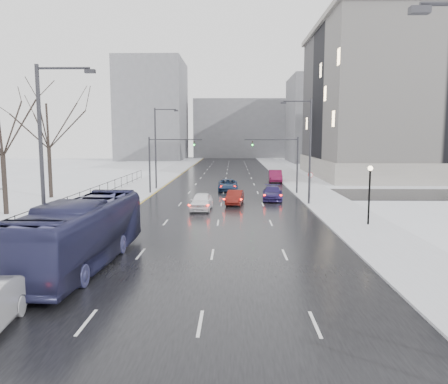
# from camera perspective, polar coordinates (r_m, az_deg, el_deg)

# --- Properties ---
(road) EXTENTS (16.00, 150.00, 0.04)m
(road) POSITION_cam_1_polar(r_m,az_deg,el_deg) (61.85, 0.15, 1.20)
(road) COLOR black
(road) RESTS_ON ground
(cross_road) EXTENTS (130.00, 10.00, 0.04)m
(cross_road) POSITION_cam_1_polar(r_m,az_deg,el_deg) (49.94, -0.10, -0.24)
(cross_road) COLOR black
(cross_road) RESTS_ON ground
(sidewalk_left) EXTENTS (5.00, 150.00, 0.16)m
(sidewalk_left) POSITION_cam_1_polar(r_m,az_deg,el_deg) (62.92, -9.46, 1.26)
(sidewalk_left) COLOR silver
(sidewalk_left) RESTS_ON ground
(sidewalk_right) EXTENTS (5.00, 150.00, 0.16)m
(sidewalk_right) POSITION_cam_1_polar(r_m,az_deg,el_deg) (62.54, 9.82, 1.21)
(sidewalk_right) COLOR silver
(sidewalk_right) RESTS_ON ground
(park_strip) EXTENTS (14.00, 150.00, 0.12)m
(park_strip) POSITION_cam_1_polar(r_m,az_deg,el_deg) (65.35, -17.67, 1.22)
(park_strip) COLOR white
(park_strip) RESTS_ON ground
(tree_park_d) EXTENTS (8.75, 8.75, 12.50)m
(tree_park_d) POSITION_cam_1_polar(r_m,az_deg,el_deg) (40.76, -26.53, -2.73)
(tree_park_d) COLOR black
(tree_park_d) RESTS_ON ground
(tree_park_e) EXTENTS (9.45, 9.45, 13.50)m
(tree_park_e) POSITION_cam_1_polar(r_m,az_deg,el_deg) (49.87, -21.62, -0.79)
(tree_park_e) COLOR black
(tree_park_e) RESTS_ON ground
(iron_fence) EXTENTS (0.06, 70.00, 1.30)m
(iron_fence) POSITION_cam_1_polar(r_m,az_deg,el_deg) (34.98, -22.67, -2.55)
(iron_fence) COLOR black
(iron_fence) RESTS_ON sidewalk_left
(streetlight_r_mid) EXTENTS (2.95, 0.25, 10.00)m
(streetlight_r_mid) POSITION_cam_1_polar(r_m,az_deg,el_deg) (42.10, 10.88, 5.88)
(streetlight_r_mid) COLOR #2D2D33
(streetlight_r_mid) RESTS_ON ground
(streetlight_l_near) EXTENTS (2.95, 0.25, 10.00)m
(streetlight_l_near) POSITION_cam_1_polar(r_m,az_deg,el_deg) (23.45, -22.25, 4.52)
(streetlight_l_near) COLOR #2D2D33
(streetlight_l_near) RESTS_ON ground
(streetlight_l_far) EXTENTS (2.95, 0.25, 10.00)m
(streetlight_l_far) POSITION_cam_1_polar(r_m,az_deg,el_deg) (54.31, -8.70, 6.20)
(streetlight_l_far) COLOR #2D2D33
(streetlight_l_far) RESTS_ON ground
(lamppost_r_mid) EXTENTS (0.36, 0.36, 4.28)m
(lamppost_r_mid) POSITION_cam_1_polar(r_m,az_deg,el_deg) (33.20, 18.48, 0.69)
(lamppost_r_mid) COLOR black
(lamppost_r_mid) RESTS_ON sidewalk_right
(mast_signal_right) EXTENTS (6.10, 0.33, 6.50)m
(mast_signal_right) POSITION_cam_1_polar(r_m,az_deg,el_deg) (49.94, 8.35, 4.39)
(mast_signal_right) COLOR #2D2D33
(mast_signal_right) RESTS_ON ground
(mast_signal_left) EXTENTS (6.10, 0.33, 6.50)m
(mast_signal_left) POSITION_cam_1_polar(r_m,az_deg,el_deg) (50.28, -8.51, 4.40)
(mast_signal_left) COLOR #2D2D33
(mast_signal_left) RESTS_ON ground
(no_uturn_sign) EXTENTS (0.60, 0.06, 2.70)m
(no_uturn_sign) POSITION_cam_1_polar(r_m,az_deg,el_deg) (46.40, 11.22, 1.88)
(no_uturn_sign) COLOR #2D2D33
(no_uturn_sign) RESTS_ON sidewalk_right
(civic_building) EXTENTS (41.00, 31.00, 24.80)m
(civic_building) POSITION_cam_1_polar(r_m,az_deg,el_deg) (81.06, 26.31, 9.81)
(civic_building) COLOR gray
(civic_building) RESTS_ON ground
(bldg_far_right) EXTENTS (24.00, 20.00, 22.00)m
(bldg_far_right) POSITION_cam_1_polar(r_m,az_deg,el_deg) (119.64, 14.37, 9.15)
(bldg_far_right) COLOR slate
(bldg_far_right) RESTS_ON ground
(bldg_far_left) EXTENTS (18.00, 22.00, 28.00)m
(bldg_far_left) POSITION_cam_1_polar(r_m,az_deg,el_deg) (128.82, -9.29, 10.46)
(bldg_far_left) COLOR slate
(bldg_far_left) RESTS_ON ground
(bldg_far_center) EXTENTS (30.00, 18.00, 18.00)m
(bldg_far_center) POSITION_cam_1_polar(r_m,az_deg,el_deg) (141.55, 2.40, 8.22)
(bldg_far_center) COLOR slate
(bldg_far_center) RESTS_ON ground
(bus) EXTENTS (3.39, 12.19, 3.36)m
(bus) POSITION_cam_1_polar(r_m,az_deg,el_deg) (23.08, -18.06, -5.10)
(bus) COLOR #28294F
(bus) RESTS_ON road
(sedan_center_near) EXTENTS (1.99, 4.52, 1.52)m
(sedan_center_near) POSITION_cam_1_polar(r_m,az_deg,el_deg) (38.85, -2.95, -1.24)
(sedan_center_near) COLOR white
(sedan_center_near) RESTS_ON road
(sedan_right_near) EXTENTS (1.90, 4.23, 1.35)m
(sedan_right_near) POSITION_cam_1_polar(r_m,az_deg,el_deg) (42.06, 1.43, -0.70)
(sedan_right_near) COLOR #621510
(sedan_right_near) RESTS_ON road
(sedan_right_cross) EXTENTS (2.39, 5.07, 1.40)m
(sedan_right_cross) POSITION_cam_1_polar(r_m,az_deg,el_deg) (52.60, 0.51, 0.93)
(sedan_right_cross) COLOR navy
(sedan_right_cross) RESTS_ON road
(sedan_right_far) EXTENTS (2.40, 5.08, 1.43)m
(sedan_right_far) POSITION_cam_1_polar(r_m,az_deg,el_deg) (45.21, 6.36, -0.13)
(sedan_right_far) COLOR navy
(sedan_right_far) RESTS_ON road
(sedan_right_distant) EXTENTS (2.07, 5.30, 1.72)m
(sedan_right_distant) POSITION_cam_1_polar(r_m,az_deg,el_deg) (63.17, 6.72, 2.08)
(sedan_right_distant) COLOR maroon
(sedan_right_distant) RESTS_ON road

